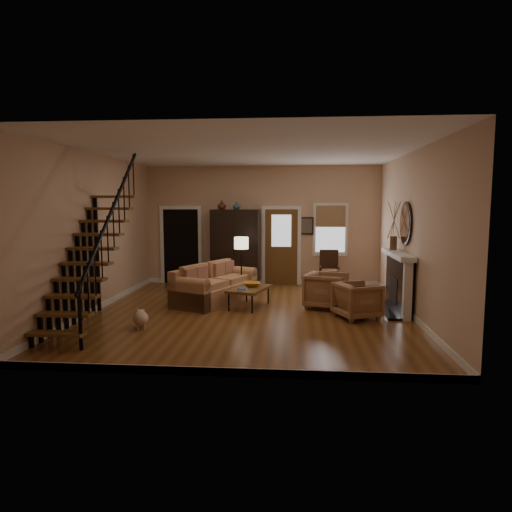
# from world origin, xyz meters

# --- Properties ---
(room) EXTENTS (7.00, 7.33, 3.30)m
(room) POSITION_xyz_m (-0.41, 1.76, 1.51)
(room) COLOR brown
(room) RESTS_ON ground
(staircase) EXTENTS (0.94, 2.80, 3.20)m
(staircase) POSITION_xyz_m (-2.78, -1.30, 1.60)
(staircase) COLOR brown
(staircase) RESTS_ON ground
(fireplace) EXTENTS (0.33, 1.95, 2.30)m
(fireplace) POSITION_xyz_m (3.13, 0.50, 0.74)
(fireplace) COLOR black
(fireplace) RESTS_ON ground
(armoire) EXTENTS (1.30, 0.60, 2.10)m
(armoire) POSITION_xyz_m (-0.70, 3.15, 1.05)
(armoire) COLOR black
(armoire) RESTS_ON ground
(vase_a) EXTENTS (0.24, 0.24, 0.25)m
(vase_a) POSITION_xyz_m (-1.05, 3.05, 2.22)
(vase_a) COLOR #4C2619
(vase_a) RESTS_ON armoire
(vase_b) EXTENTS (0.20, 0.20, 0.21)m
(vase_b) POSITION_xyz_m (-0.65, 3.05, 2.21)
(vase_b) COLOR #334C60
(vase_b) RESTS_ON armoire
(sofa) EXTENTS (1.79, 2.40, 0.82)m
(sofa) POSITION_xyz_m (-0.88, 0.96, 0.41)
(sofa) COLOR tan
(sofa) RESTS_ON ground
(coffee_table) EXTENTS (0.96, 1.28, 0.44)m
(coffee_table) POSITION_xyz_m (-0.06, 0.56, 0.22)
(coffee_table) COLOR brown
(coffee_table) RESTS_ON ground
(bowl) EXTENTS (0.39, 0.39, 0.10)m
(bowl) POSITION_xyz_m (-0.01, 0.71, 0.48)
(bowl) COLOR orange
(bowl) RESTS_ON coffee_table
(books) EXTENTS (0.21, 0.28, 0.05)m
(books) POSITION_xyz_m (-0.18, 0.26, 0.46)
(books) COLOR beige
(books) RESTS_ON coffee_table
(armchair_left) EXTENTS (1.03, 1.02, 0.72)m
(armchair_left) POSITION_xyz_m (2.17, -0.23, 0.36)
(armchair_left) COLOR brown
(armchair_left) RESTS_ON ground
(armchair_right) EXTENTS (1.07, 1.05, 0.77)m
(armchair_right) POSITION_xyz_m (1.61, 0.61, 0.39)
(armchair_right) COLOR brown
(armchair_right) RESTS_ON ground
(floor_lamp) EXTENTS (0.43, 0.43, 1.47)m
(floor_lamp) POSITION_xyz_m (-0.34, 1.49, 0.74)
(floor_lamp) COLOR black
(floor_lamp) RESTS_ON ground
(side_chair) EXTENTS (0.54, 0.54, 1.02)m
(side_chair) POSITION_xyz_m (1.85, 2.95, 0.51)
(side_chair) COLOR #321D10
(side_chair) RESTS_ON ground
(dog) EXTENTS (0.41, 0.53, 0.33)m
(dog) POSITION_xyz_m (-1.86, -1.32, 0.17)
(dog) COLOR beige
(dog) RESTS_ON ground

